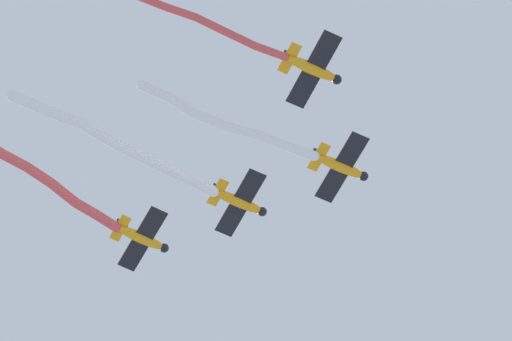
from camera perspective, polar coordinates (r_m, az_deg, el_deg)
name	(u,v)px	position (r m, az deg, el deg)	size (l,w,h in m)	color
airplane_lead	(341,167)	(86.30, 4.61, 0.21)	(5.81, 5.83, 1.69)	orange
smoke_trail_lead	(228,124)	(83.58, -1.51, 2.55)	(11.45, 11.63, 1.70)	white
airplane_left_wing	(240,202)	(87.77, -0.88, -1.72)	(5.87, 5.77, 1.69)	orange
smoke_trail_left_wing	(115,143)	(86.05, -7.59, 1.45)	(12.89, 14.21, 1.76)	white
airplane_right_wing	(313,69)	(82.47, 3.09, 5.49)	(5.81, 5.83, 1.69)	orange
smoke_trail_right_wing	(178,13)	(82.18, -4.22, 8.49)	(14.20, 11.83, 3.57)	#DB4C4C
airplane_slot	(142,238)	(89.86, -6.16, -3.65)	(6.00, 5.63, 1.69)	orange
smoke_trail_slot	(35,174)	(88.78, -11.82, -0.18)	(9.90, 14.16, 3.06)	#DB4C4C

